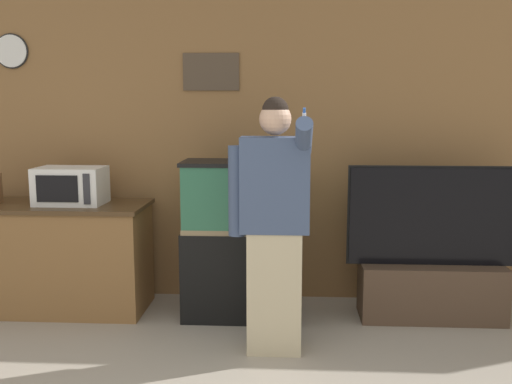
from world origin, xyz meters
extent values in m
cube|color=olive|center=(0.00, 3.18, 1.30)|extent=(10.00, 0.06, 2.60)
cube|color=#4C3D2D|center=(0.00, 3.14, 1.95)|extent=(0.47, 0.02, 0.31)
cylinder|color=white|center=(-1.71, 3.14, 2.13)|extent=(0.27, 0.03, 0.27)
cylinder|color=black|center=(-1.71, 3.14, 2.13)|extent=(0.29, 0.01, 0.29)
cube|color=brown|center=(-1.23, 2.73, 0.42)|extent=(1.45, 0.61, 0.85)
cube|color=#48321C|center=(-1.23, 2.73, 0.87)|extent=(1.49, 0.65, 0.03)
cube|color=white|center=(-1.09, 2.72, 1.03)|extent=(0.53, 0.34, 0.30)
cube|color=black|center=(-1.13, 2.55, 1.03)|extent=(0.33, 0.01, 0.21)
cube|color=#2D2D33|center=(-0.89, 2.55, 1.03)|extent=(0.05, 0.01, 0.24)
cube|color=black|center=(0.29, 2.66, 0.35)|extent=(0.91, 0.46, 0.70)
cube|color=#937F5B|center=(0.29, 2.66, 0.72)|extent=(0.88, 0.45, 0.04)
cube|color=#2D6B4C|center=(0.29, 2.66, 0.97)|extent=(0.87, 0.45, 0.53)
cube|color=black|center=(0.29, 2.66, 1.23)|extent=(0.91, 0.46, 0.03)
cube|color=#4C3828|center=(1.79, 2.70, 0.22)|extent=(1.11, 0.40, 0.44)
cube|color=black|center=(1.79, 2.70, 0.82)|extent=(1.30, 0.05, 0.76)
cube|color=black|center=(1.79, 2.72, 0.82)|extent=(1.33, 0.01, 0.79)
cube|color=#BCAD89|center=(0.57, 2.01, 0.42)|extent=(0.36, 0.20, 0.84)
cube|color=#3D4C6B|center=(0.57, 2.01, 1.15)|extent=(0.45, 0.22, 0.63)
sphere|color=tan|center=(0.57, 2.01, 1.58)|extent=(0.21, 0.21, 0.21)
sphere|color=black|center=(0.57, 2.01, 1.64)|extent=(0.17, 0.17, 0.17)
cylinder|color=#3D4C6B|center=(0.32, 2.01, 1.11)|extent=(0.12, 0.12, 0.60)
cylinder|color=#3D4C6B|center=(0.75, 1.87, 1.47)|extent=(0.11, 0.33, 0.28)
cylinder|color=white|center=(0.75, 1.85, 1.57)|extent=(0.02, 0.06, 0.11)
cylinder|color=#2856B2|center=(0.75, 1.83, 1.63)|extent=(0.02, 0.03, 0.05)
camera|label=1|loc=(0.66, -1.70, 1.67)|focal=40.00mm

